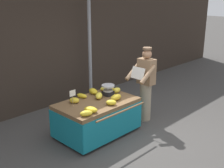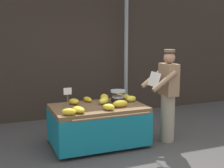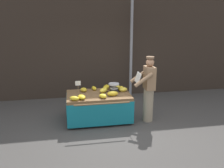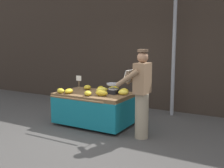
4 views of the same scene
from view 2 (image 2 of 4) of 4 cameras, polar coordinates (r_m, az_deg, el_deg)
The scene contains 18 objects.
ground_plane at distance 5.18m, azimuth 5.50°, elevation -13.54°, with size 60.00×60.00×0.00m, color #423F3D.
back_wall at distance 7.54m, azimuth -4.84°, elevation 8.75°, with size 16.00×0.24×3.84m, color #332821.
street_pole at distance 7.39m, azimuth 2.60°, elevation 6.33°, with size 0.09×0.09×3.21m, color gray.
banana_cart at distance 5.58m, azimuth -2.55°, elevation -6.05°, with size 1.66×1.23×0.73m.
weighing_scale at distance 5.74m, azimuth 1.11°, elevation -2.29°, with size 0.28×0.28×0.23m.
price_sign at distance 5.45m, azimuth -8.15°, elevation -1.65°, with size 0.14×0.01×0.34m.
banana_bunch_0 at distance 6.02m, azimuth 1.64°, elevation -2.39°, with size 0.16×0.26×0.10m, color yellow.
banana_bunch_1 at distance 5.93m, azimuth 2.61°, elevation -2.49°, with size 0.13×0.22×0.12m, color gold.
banana_bunch_2 at distance 5.22m, azimuth -0.61°, elevation -4.24°, with size 0.15×0.21×0.11m, color yellow.
banana_bunch_3 at distance 5.66m, azimuth -7.01°, elevation -3.20°, with size 0.16×0.21×0.11m, color gold.
banana_bunch_4 at distance 5.85m, azimuth -4.51°, elevation -2.83°, with size 0.11×0.26×0.09m, color gold.
banana_bunch_5 at distance 5.97m, azimuth -1.43°, elevation -2.42°, with size 0.16×0.29×0.11m, color gold.
banana_bunch_6 at distance 5.08m, azimuth -6.19°, elevation -4.71°, with size 0.17×0.27×0.10m, color gold.
banana_bunch_7 at distance 5.84m, azimuth 3.47°, elevation -2.72°, with size 0.13×0.22×0.11m, color yellow.
banana_bunch_8 at distance 5.43m, azimuth 1.53°, elevation -3.60°, with size 0.15×0.28×0.13m, color gold.
banana_bunch_9 at distance 5.65m, azimuth -1.46°, elevation -3.08°, with size 0.14×0.26×0.12m, color yellow.
banana_bunch_10 at distance 4.97m, azimuth -7.91°, elevation -5.06°, with size 0.13×0.23×0.11m, color yellow.
vendor_person at distance 5.79m, azimuth 10.14°, elevation -2.07°, with size 0.58×0.52×1.71m.
Camera 2 is at (-2.21, -4.22, 2.04)m, focal length 49.78 mm.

